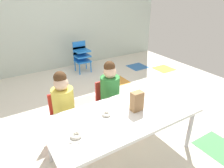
{
  "coord_description": "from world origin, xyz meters",
  "views": [
    {
      "loc": [
        -1.19,
        -2.27,
        1.77
      ],
      "look_at": [
        -0.14,
        -0.57,
        0.8
      ],
      "focal_mm": 32.12,
      "sensor_mm": 36.0,
      "label": 1
    }
  ],
  "objects": [
    {
      "name": "back_wall",
      "position": [
        0.0,
        2.34,
        1.4
      ],
      "size": [
        5.89,
        0.1,
        2.79
      ],
      "primitive_type": "cube",
      "color": "#B2C1B7",
      "rests_on": "ground_plane"
    },
    {
      "name": "paper_plate_near_edge",
      "position": [
        -0.72,
        -0.89,
        0.56
      ],
      "size": [
        0.18,
        0.18,
        0.01
      ],
      "primitive_type": "cylinder",
      "color": "white",
      "rests_on": "craft_table"
    },
    {
      "name": "craft_table",
      "position": [
        -0.15,
        -0.82,
        0.51
      ],
      "size": [
        1.64,
        0.77,
        0.55
      ],
      "color": "white",
      "rests_on": "ground_plane"
    },
    {
      "name": "seated_child_near_camera",
      "position": [
        -0.6,
        -0.2,
        0.55
      ],
      "size": [
        0.32,
        0.32,
        0.92
      ],
      "color": "red",
      "rests_on": "ground_plane"
    },
    {
      "name": "ground_plane",
      "position": [
        0.01,
        0.0,
        -0.01
      ],
      "size": [
        5.89,
        4.69,
        0.02
      ],
      "color": "silver"
    },
    {
      "name": "paper_plate_center_table",
      "position": [
        -0.47,
        -0.62,
        0.56
      ],
      "size": [
        0.18,
        0.18,
        0.01
      ],
      "primitive_type": "cylinder",
      "color": "white",
      "rests_on": "craft_table"
    },
    {
      "name": "kid_chair_blue_stack",
      "position": [
        0.53,
        1.81,
        0.4
      ],
      "size": [
        0.32,
        0.3,
        0.68
      ],
      "color": "blue",
      "rests_on": "ground_plane"
    },
    {
      "name": "seated_child_middle_seat",
      "position": [
        0.05,
        -0.2,
        0.55
      ],
      "size": [
        0.32,
        0.32,
        0.92
      ],
      "color": "red",
      "rests_on": "ground_plane"
    },
    {
      "name": "donut_powdered_loose",
      "position": [
        -0.31,
        -0.74,
        0.57
      ],
      "size": [
        0.1,
        0.1,
        0.03
      ],
      "primitive_type": "torus",
      "color": "white",
      "rests_on": "craft_table"
    },
    {
      "name": "paper_bag_brown",
      "position": [
        0.02,
        -0.82,
        0.66
      ],
      "size": [
        0.13,
        0.09,
        0.22
      ],
      "primitive_type": "cube",
      "color": "#9E754C",
      "rests_on": "craft_table"
    },
    {
      "name": "donut_powdered_on_plate",
      "position": [
        -0.72,
        -0.89,
        0.57
      ],
      "size": [
        0.11,
        0.11,
        0.03
      ],
      "primitive_type": "torus",
      "color": "white",
      "rests_on": "craft_table"
    }
  ]
}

